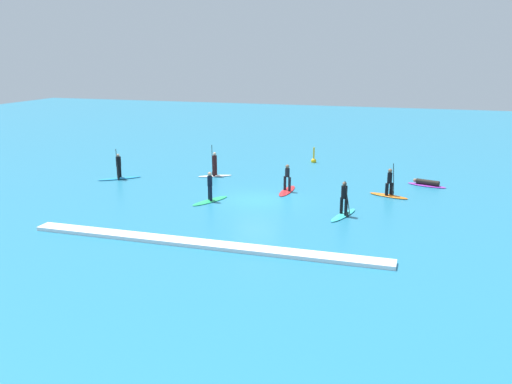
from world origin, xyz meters
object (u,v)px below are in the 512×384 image
Objects in this scene: surfer_on_blue_board at (119,172)px; surfer_on_orange_board at (389,189)px; surfer_on_white_board at (215,169)px; marker_buoy at (314,160)px; surfer_on_teal_board at (344,206)px; surfer_on_purple_board at (427,184)px; surfer_on_red_board at (287,185)px; surfer_on_green_board at (210,194)px.

surfer_on_orange_board is (18.66, 0.74, -0.03)m from surfer_on_blue_board.
surfer_on_white_board reaches higher than marker_buoy.
surfer_on_teal_board reaches higher than surfer_on_purple_board.
surfer_on_orange_board is 1.90× the size of marker_buoy.
surfer_on_white_board is 0.81× the size of surfer_on_red_board.
surfer_on_teal_board is at bearing -133.86° from surfer_on_red_board.
surfer_on_teal_board is 6.13m from surfer_on_red_board.
surfer_on_teal_board is 9.65m from surfer_on_purple_board.
surfer_on_red_board is at bearing -153.85° from surfer_on_orange_board.
surfer_on_orange_board is at bearing -82.74° from surfer_on_red_board.
surfer_on_white_board is 9.25m from marker_buoy.
surfer_on_green_board is (-12.48, -8.00, 0.32)m from surfer_on_purple_board.
surfer_on_white_board is at bearing -129.01° from marker_buoy.
surfer_on_white_board is (-10.41, 7.08, 0.02)m from surfer_on_teal_board.
marker_buoy is (5.82, 7.18, -0.37)m from surfer_on_white_board.
marker_buoy is at bearing -157.48° from surfer_on_white_board.
surfer_on_green_board is (-3.85, -3.73, 0.03)m from surfer_on_red_board.
surfer_on_white_board reaches higher than surfer_on_purple_board.
surfer_on_blue_board is at bearing 89.46° from surfer_on_green_board.
surfer_on_blue_board is 1.06× the size of surfer_on_orange_board.
surfer_on_red_board is (6.09, -2.73, -0.12)m from surfer_on_white_board.
surfer_on_purple_board is at bearing -32.34° from marker_buoy.
marker_buoy is (3.58, 13.64, -0.28)m from surfer_on_green_board.
marker_buoy is at bearing 8.18° from surfer_on_green_board.
surfer_on_white_board is at bearing 24.23° from surfer_on_purple_board.
surfer_on_red_board is at bearing -23.06° from surfer_on_green_board.
surfer_on_white_board reaches higher than surfer_on_blue_board.
surfer_on_red_board is at bearing 139.52° from surfer_on_blue_board.
surfer_on_green_board is at bearing 80.67° from surfer_on_white_board.
surfer_on_orange_board is 0.88× the size of surfer_on_green_board.
surfer_on_white_board is 6.79m from surfer_on_blue_board.
surfer_on_purple_board is (14.72, 1.54, -0.41)m from surfer_on_white_board.
surfer_on_green_board is at bearing -136.53° from surfer_on_orange_board.
surfer_on_teal_board is at bearing 124.70° from surfer_on_blue_board.
marker_buoy is at bearing -146.36° from surfer_on_teal_board.
surfer_on_teal_board is at bearing -71.48° from surfer_on_green_board.
surfer_on_orange_board is at bearing 173.25° from surfer_on_teal_board.
surfer_on_orange_board reaches higher than surfer_on_teal_board.
surfer_on_orange_board is 6.42m from surfer_on_red_board.
marker_buoy is (-0.28, 9.91, -0.25)m from surfer_on_red_board.
surfer_on_orange_board is at bearing 142.09° from surfer_on_white_board.
surfer_on_blue_board is at bearing -140.19° from marker_buoy.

